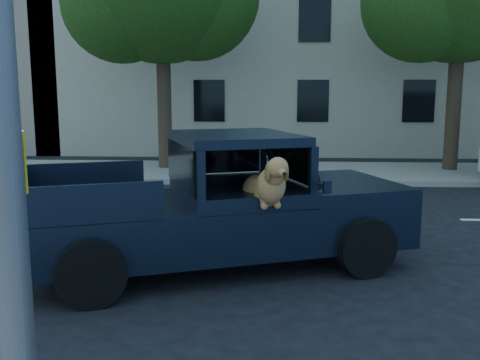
{
  "coord_description": "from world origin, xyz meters",
  "views": [
    {
      "loc": [
        -0.7,
        -7.33,
        2.57
      ],
      "look_at": [
        -1.09,
        -0.08,
        1.36
      ],
      "focal_mm": 40.0,
      "sensor_mm": 36.0,
      "label": 1
    }
  ],
  "objects": [
    {
      "name": "building_main",
      "position": [
        3.0,
        16.5,
        4.5
      ],
      "size": [
        26.0,
        6.0,
        9.0
      ],
      "primitive_type": "cube",
      "color": "beige",
      "rests_on": "ground"
    },
    {
      "name": "lane_stripes",
      "position": [
        2.0,
        3.4,
        0.01
      ],
      "size": [
        21.6,
        0.14,
        0.01
      ],
      "primitive_type": null,
      "color": "silver",
      "rests_on": "ground"
    },
    {
      "name": "far_sidewalk",
      "position": [
        0.0,
        9.2,
        0.07
      ],
      "size": [
        60.0,
        4.0,
        0.15
      ],
      "primitive_type": "cube",
      "color": "gray",
      "rests_on": "ground"
    },
    {
      "name": "pickup_truck",
      "position": [
        -1.51,
        0.27,
        0.66
      ],
      "size": [
        5.89,
        3.86,
        1.97
      ],
      "rotation": [
        0.0,
        0.0,
        0.35
      ],
      "color": "black",
      "rests_on": "ground"
    },
    {
      "name": "ground",
      "position": [
        0.0,
        0.0,
        0.0
      ],
      "size": [
        120.0,
        120.0,
        0.0
      ],
      "primitive_type": "plane",
      "color": "black",
      "rests_on": "ground"
    }
  ]
}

